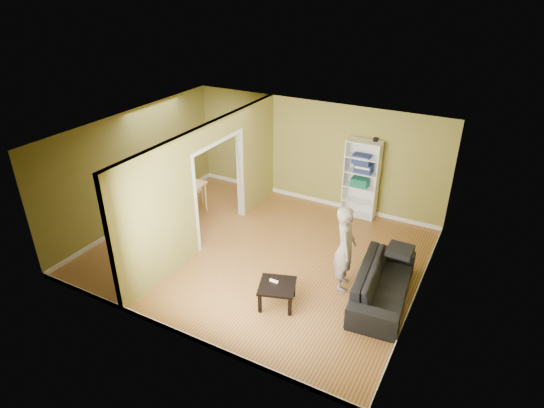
% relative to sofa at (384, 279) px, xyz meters
% --- Properties ---
extents(room_shell, '(6.50, 6.50, 6.50)m').
position_rel_sofa_xyz_m(room_shell, '(-2.70, 0.24, 0.88)').
color(room_shell, olive).
rests_on(room_shell, ground).
extents(partition, '(0.22, 5.50, 2.60)m').
position_rel_sofa_xyz_m(partition, '(-3.90, 0.24, 0.88)').
color(partition, olive).
rests_on(partition, ground).
extents(wall_speaker, '(0.10, 0.10, 0.10)m').
position_rel_sofa_xyz_m(wall_speaker, '(-1.20, 2.93, 1.48)').
color(wall_speaker, black).
rests_on(wall_speaker, room_shell).
extents(sofa, '(2.30, 1.16, 0.84)m').
position_rel_sofa_xyz_m(sofa, '(0.00, 0.00, 0.00)').
color(sofa, '#242428').
rests_on(sofa, ground).
extents(person, '(0.85, 0.75, 1.96)m').
position_rel_sofa_xyz_m(person, '(-0.76, -0.01, 0.56)').
color(person, slate).
rests_on(person, ground).
extents(bookshelf, '(0.80, 0.35, 1.89)m').
position_rel_sofa_xyz_m(bookshelf, '(-1.40, 2.85, 0.52)').
color(bookshelf, white).
rests_on(bookshelf, ground).
extents(paper_box_teal, '(0.39, 0.26, 0.20)m').
position_rel_sofa_xyz_m(paper_box_teal, '(-1.43, 2.80, 0.45)').
color(paper_box_teal, '#0F7A5D').
rests_on(paper_box_teal, bookshelf).
extents(paper_box_navy_b, '(0.41, 0.27, 0.21)m').
position_rel_sofa_xyz_m(paper_box_navy_b, '(-1.37, 2.80, 0.82)').
color(paper_box_navy_b, navy).
rests_on(paper_box_navy_b, bookshelf).
extents(paper_box_navy_c, '(0.41, 0.26, 0.21)m').
position_rel_sofa_xyz_m(paper_box_navy_c, '(-1.44, 2.80, 1.03)').
color(paper_box_navy_c, '#181157').
rests_on(paper_box_navy_c, bookshelf).
extents(coffee_table, '(0.63, 0.63, 0.42)m').
position_rel_sofa_xyz_m(coffee_table, '(-1.59, -1.06, -0.07)').
color(coffee_table, black).
rests_on(coffee_table, ground).
extents(game_controller, '(0.16, 0.04, 0.03)m').
position_rel_sofa_xyz_m(game_controller, '(-1.68, -1.00, 0.01)').
color(game_controller, white).
rests_on(game_controller, coffee_table).
extents(dining_table, '(1.26, 0.84, 0.79)m').
position_rel_sofa_xyz_m(dining_table, '(-5.33, 0.85, 0.29)').
color(dining_table, '#EEB57A').
rests_on(dining_table, ground).
extents(chair_left, '(0.49, 0.49, 1.04)m').
position_rel_sofa_xyz_m(chair_left, '(-6.02, 0.90, 0.10)').
color(chair_left, tan).
rests_on(chair_left, ground).
extents(chair_near, '(0.48, 0.48, 1.03)m').
position_rel_sofa_xyz_m(chair_near, '(-5.21, 0.28, 0.09)').
color(chair_near, tan).
rests_on(chair_near, ground).
extents(chair_far, '(0.43, 0.43, 0.87)m').
position_rel_sofa_xyz_m(chair_far, '(-5.23, 1.38, 0.01)').
color(chair_far, '#D8B475').
rests_on(chair_far, ground).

